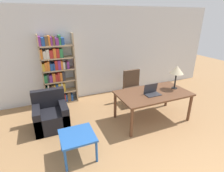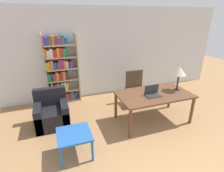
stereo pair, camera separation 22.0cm
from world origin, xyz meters
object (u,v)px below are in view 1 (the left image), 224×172
object	(u,v)px
armchair	(51,115)
office_chair	(133,89)
laptop	(152,92)
side_table_blue	(77,138)
bookshelf	(57,72)
desk	(153,96)
table_lamp	(177,70)

from	to	relation	value
armchair	office_chair	bearing A→B (deg)	8.80
laptop	office_chair	world-z (taller)	laptop
side_table_blue	bookshelf	world-z (taller)	bookshelf
side_table_blue	armchair	world-z (taller)	armchair
armchair	desk	bearing A→B (deg)	-15.49
desk	table_lamp	distance (m)	0.85
table_lamp	side_table_blue	world-z (taller)	table_lamp
armchair	side_table_blue	bearing A→B (deg)	-73.24
laptop	side_table_blue	world-z (taller)	laptop
laptop	office_chair	bearing A→B (deg)	82.54
office_chair	bookshelf	world-z (taller)	bookshelf
table_lamp	armchair	bearing A→B (deg)	168.06
table_lamp	side_table_blue	distance (m)	2.79
table_lamp	office_chair	bearing A→B (deg)	120.94
office_chair	bookshelf	xyz separation A→B (m)	(-2.04, 0.81, 0.53)
table_lamp	laptop	bearing A→B (deg)	-173.61
table_lamp	office_chair	xyz separation A→B (m)	(-0.60, 1.00, -0.77)
table_lamp	office_chair	size ratio (longest dim) A/B	0.61
bookshelf	office_chair	bearing A→B (deg)	-21.58
desk	table_lamp	size ratio (longest dim) A/B	2.95
desk	office_chair	distance (m)	1.04
table_lamp	bookshelf	xyz separation A→B (m)	(-2.64, 1.80, -0.25)
laptop	office_chair	size ratio (longest dim) A/B	0.37
desk	office_chair	xyz separation A→B (m)	(0.05, 1.01, -0.22)
desk	armchair	size ratio (longest dim) A/B	2.06
desk	bookshelf	bearing A→B (deg)	137.56
desk	office_chair	bearing A→B (deg)	87.09
desk	bookshelf	world-z (taller)	bookshelf
desk	side_table_blue	world-z (taller)	desk
laptop	side_table_blue	distance (m)	1.97
laptop	bookshelf	size ratio (longest dim) A/B	0.18
table_lamp	side_table_blue	size ratio (longest dim) A/B	0.98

